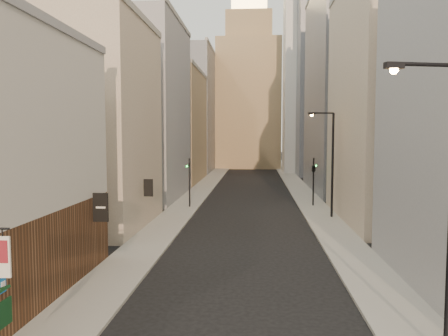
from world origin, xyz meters
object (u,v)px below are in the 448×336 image
white_tower (305,76)px  traffic_light_right (314,169)px  clock_tower (249,89)px  traffic_light_left (189,172)px  streetlamp_near (445,196)px  streetlamp_mid (330,158)px

white_tower → traffic_light_right: 43.80m
traffic_light_right → clock_tower: bearing=-81.5°
traffic_light_left → traffic_light_right: size_ratio=1.00×
white_tower → streetlamp_near: 73.01m
clock_tower → traffic_light_left: 58.64m
streetlamp_near → traffic_light_right: (-0.06, 30.64, -1.60)m
clock_tower → streetlamp_mid: clock_tower is taller
clock_tower → white_tower: size_ratio=1.08×
clock_tower → traffic_light_left: size_ratio=8.98×
streetlamp_mid → traffic_light_left: streetlamp_mid is taller
white_tower → streetlamp_near: (-3.42, -71.73, -13.17)m
traffic_light_right → streetlamp_mid: bearing=96.0°
clock_tower → streetlamp_near: clock_tower is taller
streetlamp_mid → traffic_light_right: size_ratio=1.85×
white_tower → traffic_light_left: white_tower is taller
white_tower → streetlamp_mid: white_tower is taller
streetlamp_near → clock_tower: bearing=82.1°
white_tower → traffic_light_right: white_tower is taller
streetlamp_near → traffic_light_left: size_ratio=1.90×
white_tower → streetlamp_mid: 49.27m
traffic_light_left → traffic_light_right: same height
clock_tower → traffic_light_right: (7.52, -55.09, -13.80)m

